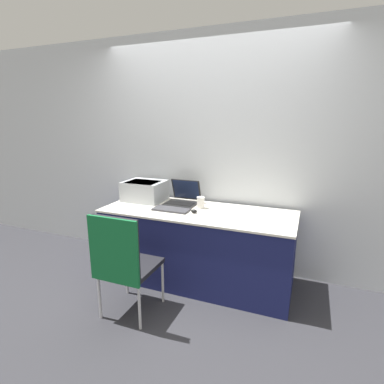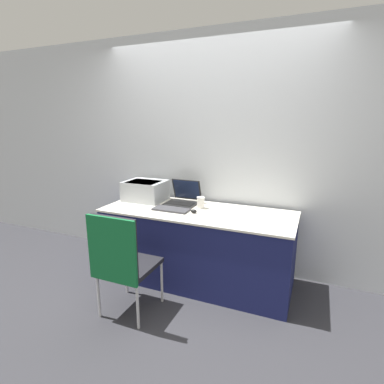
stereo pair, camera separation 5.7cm
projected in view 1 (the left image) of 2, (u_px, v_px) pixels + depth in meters
The scene contains 9 objects.
ground_plane at pixel (184, 297), 2.90m from camera, with size 14.00×14.00×0.00m, color #333338.
wall_back at pixel (212, 154), 3.34m from camera, with size 8.00×0.05×2.60m.
table at pixel (197, 246), 3.14m from camera, with size 1.96×0.76×0.77m.
printer at pixel (145, 190), 3.41m from camera, with size 0.44×0.37×0.22m.
laptop_left at pixel (183, 199), 3.30m from camera, with size 0.34×0.34×0.25m.
external_keyboard at pixel (171, 209), 3.05m from camera, with size 0.38×0.16×0.02m.
coffee_cup at pixel (201, 203), 3.12m from camera, with size 0.08×0.08×0.12m.
mouse at pixel (194, 211), 2.96m from camera, with size 0.06×0.04×0.04m.
chair at pixel (122, 258), 2.46m from camera, with size 0.45×0.47×0.94m.
Camera 1 is at (1.03, -2.36, 1.68)m, focal length 28.00 mm.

